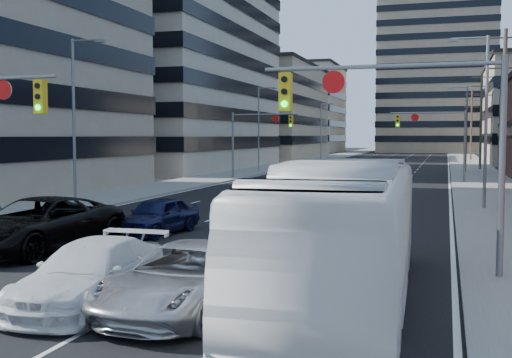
{
  "coord_description": "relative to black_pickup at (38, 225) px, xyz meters",
  "views": [
    {
      "loc": [
        8.59,
        -10.07,
        3.89
      ],
      "look_at": [
        1.45,
        13.9,
        2.2
      ],
      "focal_mm": 45.0,
      "sensor_mm": 36.0,
      "label": 1
    }
  ],
  "objects": [
    {
      "name": "road_surface",
      "position": [
        4.52,
        121.69,
        -0.9
      ],
      "size": [
        18.0,
        300.0,
        0.02
      ],
      "primitive_type": "cube",
      "color": "black",
      "rests_on": "ground"
    },
    {
      "name": "sidewalk_left",
      "position": [
        -6.98,
        121.69,
        -0.83
      ],
      "size": [
        5.0,
        300.0,
        0.15
      ],
      "primitive_type": "cube",
      "color": "slate",
      "rests_on": "ground"
    },
    {
      "name": "sidewalk_right",
      "position": [
        16.02,
        121.69,
        -0.83
      ],
      "size": [
        5.0,
        300.0,
        0.15
      ],
      "primitive_type": "cube",
      "color": "slate",
      "rests_on": "ground"
    },
    {
      "name": "office_left_mid",
      "position": [
        -22.48,
        51.69,
        13.09
      ],
      "size": [
        26.0,
        34.0,
        28.0
      ],
      "primitive_type": "cube",
      "color": "#ADA089",
      "rests_on": "ground"
    },
    {
      "name": "office_left_far",
      "position": [
        -19.48,
        91.69,
        7.09
      ],
      "size": [
        20.0,
        30.0,
        16.0
      ],
      "primitive_type": "cube",
      "color": "gray",
      "rests_on": "ground"
    },
    {
      "name": "apartment_tower",
      "position": [
        10.52,
        141.69,
        28.09
      ],
      "size": [
        26.0,
        26.0,
        58.0
      ],
      "primitive_type": "cube",
      "color": "gray",
      "rests_on": "ground"
    },
    {
      "name": "bg_block_left",
      "position": [
        -23.48,
        131.69,
        9.09
      ],
      "size": [
        24.0,
        24.0,
        20.0
      ],
      "primitive_type": "cube",
      "color": "#ADA089",
      "rests_on": "ground"
    },
    {
      "name": "signal_near_right",
      "position": [
        11.97,
        -0.32,
        3.42
      ],
      "size": [
        6.59,
        0.33,
        6.0
      ],
      "color": "slate",
      "rests_on": "ground"
    },
    {
      "name": "signal_far_left",
      "position": [
        -3.16,
        36.68,
        3.4
      ],
      "size": [
        6.09,
        0.33,
        6.0
      ],
      "color": "slate",
      "rests_on": "ground"
    },
    {
      "name": "signal_far_right",
      "position": [
        12.2,
        36.68,
        3.4
      ],
      "size": [
        6.09,
        0.33,
        6.0
      ],
      "color": "slate",
      "rests_on": "ground"
    },
    {
      "name": "utility_pole_block",
      "position": [
        16.72,
        27.69,
        4.87
      ],
      "size": [
        2.2,
        0.28,
        11.0
      ],
      "color": "#4C3D2D",
      "rests_on": "ground"
    },
    {
      "name": "utility_pole_midblock",
      "position": [
        16.72,
        57.69,
        4.87
      ],
      "size": [
        2.2,
        0.28,
        11.0
      ],
      "color": "#4C3D2D",
      "rests_on": "ground"
    },
    {
      "name": "utility_pole_distant",
      "position": [
        16.72,
        87.69,
        4.87
      ],
      "size": [
        2.2,
        0.28,
        11.0
      ],
      "color": "#4C3D2D",
      "rests_on": "ground"
    },
    {
      "name": "streetlight_left_near",
      "position": [
        -5.82,
        11.69,
        4.15
      ],
      "size": [
        2.03,
        0.22,
        9.0
      ],
      "color": "slate",
      "rests_on": "ground"
    },
    {
      "name": "streetlight_left_mid",
      "position": [
        -5.82,
        46.69,
        4.15
      ],
      "size": [
        2.03,
        0.22,
        9.0
      ],
      "color": "slate",
      "rests_on": "ground"
    },
    {
      "name": "streetlight_left_far",
      "position": [
        -5.82,
        81.69,
        4.15
      ],
      "size": [
        2.03,
        0.22,
        9.0
      ],
      "color": "slate",
      "rests_on": "ground"
    },
    {
      "name": "streetlight_right_near",
      "position": [
        14.86,
        16.69,
        4.15
      ],
      "size": [
        2.03,
        0.22,
        9.0
      ],
      "color": "slate",
      "rests_on": "ground"
    },
    {
      "name": "streetlight_right_far",
      "position": [
        14.86,
        51.69,
        4.15
      ],
      "size": [
        2.03,
        0.22,
        9.0
      ],
      "color": "slate",
      "rests_on": "ground"
    },
    {
      "name": "black_pickup",
      "position": [
        0.0,
        0.0,
        0.0
      ],
      "size": [
        3.64,
        6.78,
        1.81
      ],
      "primitive_type": "imported",
      "rotation": [
        0.0,
        0.0,
        -0.1
      ],
      "color": "black",
      "rests_on": "ground"
    },
    {
      "name": "white_van",
      "position": [
        5.39,
        -5.62,
        -0.17
      ],
      "size": [
        2.23,
        5.16,
        1.48
      ],
      "primitive_type": "imported",
      "rotation": [
        0.0,
        0.0,
        0.03
      ],
      "color": "silver",
      "rests_on": "ground"
    },
    {
      "name": "silver_suv",
      "position": [
        7.68,
        -5.44,
        -0.15
      ],
      "size": [
        2.94,
        5.61,
        1.51
      ],
      "primitive_type": "imported",
      "rotation": [
        0.0,
        0.0,
        -0.08
      ],
      "color": "#B3B4B8",
      "rests_on": "ground"
    },
    {
      "name": "transit_bus",
      "position": [
        10.9,
        -3.76,
        0.75
      ],
      "size": [
        3.19,
        11.99,
        3.32
      ],
      "primitive_type": "imported",
      "rotation": [
        0.0,
        0.0,
        0.03
      ],
      "color": "silver",
      "rests_on": "ground"
    },
    {
      "name": "sedan_blue",
      "position": [
        2.23,
        4.55,
        -0.17
      ],
      "size": [
        2.27,
        4.52,
        1.48
      ],
      "primitive_type": "imported",
      "rotation": [
        0.0,
        0.0,
        -0.12
      ],
      "color": "#0C1233",
      "rests_on": "ground"
    },
    {
      "name": "sedan_grey_center",
      "position": [
        5.97,
        17.8,
        -0.09
      ],
      "size": [
        2.27,
        5.09,
        1.62
      ],
      "primitive_type": "imported",
      "rotation": [
        0.0,
        0.0,
        -0.11
      ],
      "color": "#333336",
      "rests_on": "ground"
    },
    {
      "name": "sedan_black_far",
      "position": [
        2.52,
        24.12,
        -0.23
      ],
      "size": [
        2.42,
        4.84,
        1.35
      ],
      "primitive_type": "imported",
      "rotation": [
        0.0,
        0.0,
        -0.12
      ],
      "color": "black",
      "rests_on": "ground"
    },
    {
      "name": "sedan_grey_right",
      "position": [
        6.77,
        24.28,
        -0.14
      ],
      "size": [
        1.92,
        4.52,
        1.52
      ],
      "primitive_type": "imported",
      "rotation": [
        0.0,
        0.0,
        -0.03
      ],
      "color": "#37373A",
      "rests_on": "ground"
    }
  ]
}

